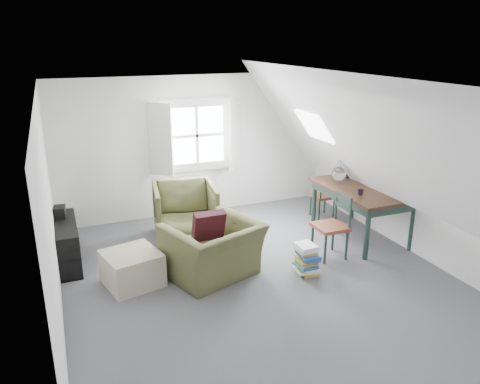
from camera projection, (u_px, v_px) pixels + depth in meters
name	position (u px, v px, depth m)	size (l,w,h in m)	color
floor	(258.00, 277.00, 6.36)	(5.50, 5.50, 0.00)	#515256
ceiling	(261.00, 91.00, 5.57)	(5.50, 5.50, 0.00)	white
wall_back	(196.00, 146.00, 8.39)	(5.00, 5.00, 0.00)	silver
wall_front	(408.00, 294.00, 3.55)	(5.00, 5.00, 0.00)	silver
wall_left	(50.00, 217.00, 5.08)	(5.50, 5.50, 0.00)	silver
wall_right	(414.00, 170.00, 6.86)	(5.50, 5.50, 0.00)	silver
slope_left	(134.00, 162.00, 5.25)	(5.50, 5.50, 0.00)	white
slope_right	(364.00, 140.00, 6.35)	(5.50, 5.50, 0.00)	white
dormer_window	(197.00, 136.00, 8.26)	(1.71, 0.35, 1.30)	white
skylight	(314.00, 126.00, 7.51)	(0.55, 0.75, 0.04)	white
armchair_near	(213.00, 275.00, 6.42)	(1.16, 1.02, 0.76)	#494B2A
armchair_far	(186.00, 237.00, 7.65)	(0.96, 0.99, 0.90)	#494B2A
throw_pillow	(209.00, 226.00, 6.34)	(0.43, 0.12, 0.43)	#370F18
ottoman	(132.00, 268.00, 6.13)	(0.67, 0.67, 0.45)	tan
dining_table	(362.00, 194.00, 7.46)	(1.00, 1.67, 0.83)	black
demijohn	(339.00, 173.00, 7.72)	(0.24, 0.24, 0.33)	silver
vase_twigs	(348.00, 170.00, 7.90)	(0.08, 0.09, 0.61)	black
cup	(360.00, 195.00, 7.07)	(0.10, 0.10, 0.09)	black
paper_box	(391.00, 193.00, 7.09)	(0.11, 0.08, 0.04)	white
dining_chair_far	(324.00, 196.00, 8.35)	(0.37, 0.37, 0.79)	brown
dining_chair_near	(333.00, 225.00, 6.83)	(0.45, 0.45, 0.95)	brown
media_shelf	(64.00, 247.00, 6.64)	(0.40, 1.21, 0.62)	black
electronics_box	(60.00, 212.00, 6.76)	(0.16, 0.22, 0.18)	black
magazine_stack	(307.00, 259.00, 6.41)	(0.32, 0.38, 0.42)	#B29933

